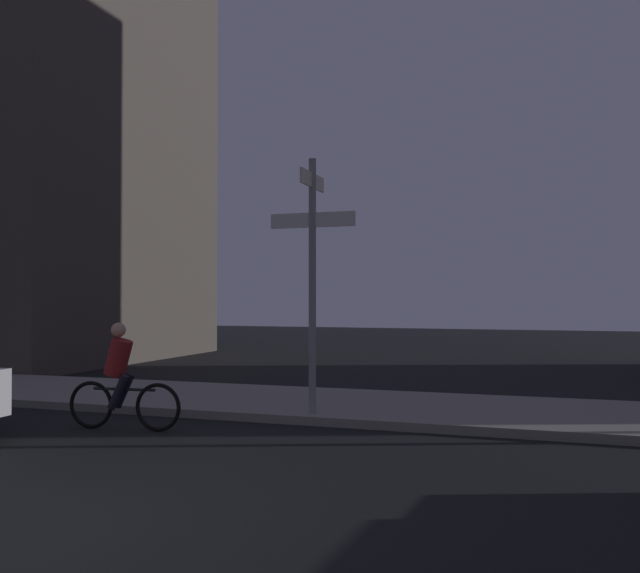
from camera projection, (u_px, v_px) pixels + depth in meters
name	position (u px, v px, depth m)	size (l,w,h in m)	color
sidewalk_kerb	(290.00, 403.00, 12.41)	(40.00, 3.36, 0.14)	gray
signpost	(312.00, 266.00, 10.94)	(1.44, 1.11, 4.09)	gray
cyclist	(121.00, 380.00, 10.20)	(1.82, 0.36, 1.61)	black
building_left_block	(8.00, 158.00, 22.82)	(10.65, 9.82, 13.38)	#4C443D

